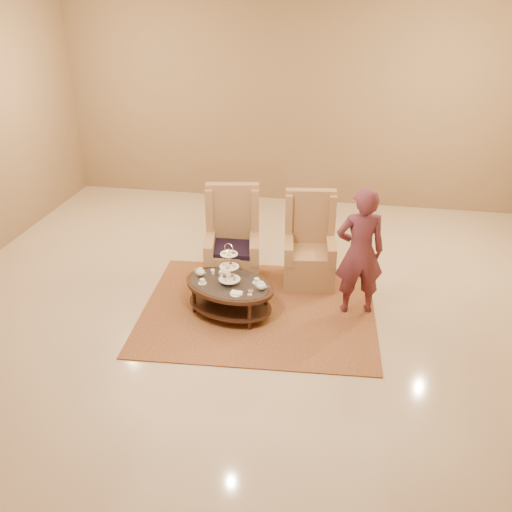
% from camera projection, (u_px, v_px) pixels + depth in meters
% --- Properties ---
extents(ground, '(8.00, 8.00, 0.00)m').
position_uv_depth(ground, '(246.00, 313.00, 7.01)').
color(ground, beige).
rests_on(ground, ground).
extents(ceiling, '(8.00, 8.00, 0.02)m').
position_uv_depth(ceiling, '(246.00, 313.00, 7.01)').
color(ceiling, white).
rests_on(ceiling, ground).
extents(wall_back, '(8.00, 0.04, 3.50)m').
position_uv_depth(wall_back, '(291.00, 103.00, 9.75)').
color(wall_back, '#9C7C55').
rests_on(wall_back, ground).
extents(rug, '(3.00, 2.56, 0.02)m').
position_uv_depth(rug, '(259.00, 309.00, 7.06)').
color(rug, '#A56D3A').
rests_on(rug, ground).
extents(tea_table, '(1.32, 1.10, 0.95)m').
position_uv_depth(tea_table, '(230.00, 289.00, 6.85)').
color(tea_table, black).
rests_on(tea_table, ground).
extents(armchair_left, '(0.82, 0.84, 1.30)m').
position_uv_depth(armchair_left, '(233.00, 250.00, 7.58)').
color(armchair_left, '#AB7E50').
rests_on(armchair_left, ground).
extents(armchair_right, '(0.74, 0.76, 1.22)m').
position_uv_depth(armchair_right, '(309.00, 252.00, 7.59)').
color(armchair_right, '#AB7E50').
rests_on(armchair_right, ground).
extents(person, '(0.66, 0.51, 1.61)m').
position_uv_depth(person, '(360.00, 252.00, 6.70)').
color(person, '#5D2732').
rests_on(person, ground).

